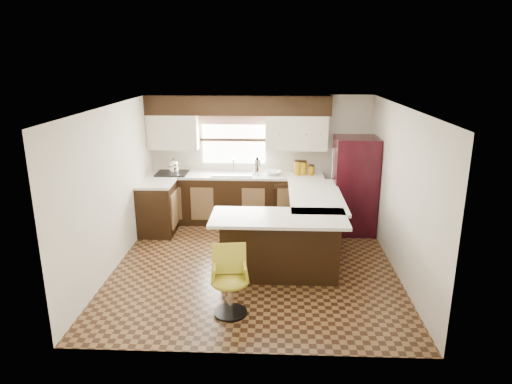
{
  "coord_description": "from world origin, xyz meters",
  "views": [
    {
      "loc": [
        0.3,
        -6.4,
        3.06
      ],
      "look_at": [
        0.0,
        0.45,
        1.03
      ],
      "focal_mm": 32.0,
      "sensor_mm": 36.0,
      "label": 1
    }
  ],
  "objects_px": {
    "refrigerator": "(354,185)",
    "bar_chair": "(230,282)",
    "peninsula_return": "(280,247)",
    "peninsula_long": "(311,224)"
  },
  "relations": [
    {
      "from": "peninsula_return",
      "to": "peninsula_long",
      "type": "bearing_deg",
      "value": 61.7
    },
    {
      "from": "peninsula_long",
      "to": "refrigerator",
      "type": "distance_m",
      "value": 1.26
    },
    {
      "from": "peninsula_return",
      "to": "refrigerator",
      "type": "xyz_separation_m",
      "value": [
        1.33,
        1.85,
        0.42
      ]
    },
    {
      "from": "refrigerator",
      "to": "bar_chair",
      "type": "relative_size",
      "value": 2.02
    },
    {
      "from": "peninsula_return",
      "to": "bar_chair",
      "type": "distance_m",
      "value": 1.22
    },
    {
      "from": "peninsula_long",
      "to": "bar_chair",
      "type": "relative_size",
      "value": 2.27
    },
    {
      "from": "peninsula_return",
      "to": "bar_chair",
      "type": "relative_size",
      "value": 1.92
    },
    {
      "from": "refrigerator",
      "to": "bar_chair",
      "type": "bearing_deg",
      "value": -123.81
    },
    {
      "from": "peninsula_long",
      "to": "bar_chair",
      "type": "xyz_separation_m",
      "value": [
        -1.14,
        -2.03,
        -0.02
      ]
    },
    {
      "from": "refrigerator",
      "to": "peninsula_return",
      "type": "bearing_deg",
      "value": -125.86
    }
  ]
}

